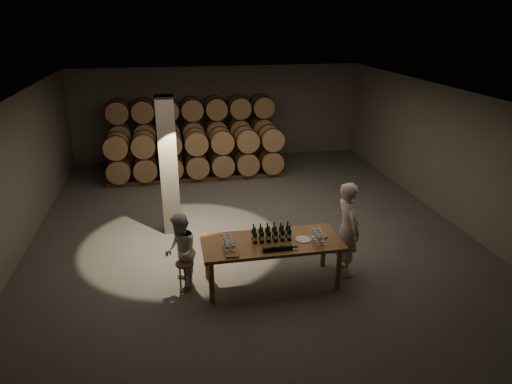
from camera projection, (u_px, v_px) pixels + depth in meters
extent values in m
plane|color=#575451|center=(249.00, 227.00, 11.07)|extent=(12.00, 12.00, 0.00)
plane|color=#605E59|center=(248.00, 95.00, 9.91)|extent=(12.00, 12.00, 0.00)
plane|color=slate|center=(219.00, 113.00, 15.98)|extent=(10.00, 0.00, 10.00)
plane|color=slate|center=(343.00, 330.00, 5.00)|extent=(10.00, 0.00, 10.00)
plane|color=slate|center=(15.00, 178.00, 9.61)|extent=(0.00, 12.00, 12.00)
plane|color=slate|center=(445.00, 153.00, 11.37)|extent=(0.00, 12.00, 12.00)
cube|color=gray|center=(169.00, 167.00, 10.36)|extent=(0.40, 0.40, 3.20)
cylinder|color=brown|center=(212.00, 282.00, 8.03)|extent=(0.10, 0.10, 0.84)
cylinder|color=brown|center=(339.00, 269.00, 8.45)|extent=(0.10, 0.10, 0.84)
cylinder|color=brown|center=(207.00, 258.00, 8.82)|extent=(0.10, 0.10, 0.84)
cylinder|color=brown|center=(324.00, 247.00, 9.23)|extent=(0.10, 0.10, 0.84)
cube|color=brown|center=(272.00, 243.00, 8.47)|extent=(2.60, 1.10, 0.06)
cube|color=brown|center=(195.00, 166.00, 15.36)|extent=(5.48, 0.10, 0.12)
cube|color=brown|center=(194.00, 161.00, 15.91)|extent=(5.48, 0.10, 0.12)
cylinder|color=#A47C4A|center=(123.00, 155.00, 15.08)|extent=(0.70, 0.95, 0.70)
cylinder|color=black|center=(122.00, 158.00, 14.84)|extent=(0.73, 0.04, 0.73)
cylinder|color=black|center=(124.00, 153.00, 15.31)|extent=(0.73, 0.04, 0.73)
cylinder|color=#A47C4A|center=(147.00, 154.00, 15.21)|extent=(0.70, 0.95, 0.70)
cylinder|color=black|center=(147.00, 156.00, 14.97)|extent=(0.73, 0.04, 0.73)
cylinder|color=black|center=(147.00, 152.00, 15.45)|extent=(0.73, 0.04, 0.73)
cylinder|color=#A47C4A|center=(171.00, 153.00, 15.35)|extent=(0.70, 0.95, 0.70)
cylinder|color=black|center=(171.00, 155.00, 15.11)|extent=(0.73, 0.04, 0.73)
cylinder|color=black|center=(171.00, 151.00, 15.59)|extent=(0.73, 0.04, 0.73)
cylinder|color=#A47C4A|center=(194.00, 152.00, 15.49)|extent=(0.70, 0.95, 0.70)
cylinder|color=black|center=(195.00, 154.00, 15.25)|extent=(0.73, 0.04, 0.73)
cylinder|color=black|center=(194.00, 150.00, 15.73)|extent=(0.73, 0.04, 0.73)
cylinder|color=#A47C4A|center=(217.00, 151.00, 15.63)|extent=(0.70, 0.95, 0.70)
cylinder|color=black|center=(218.00, 153.00, 15.39)|extent=(0.73, 0.04, 0.73)
cylinder|color=black|center=(216.00, 148.00, 15.86)|extent=(0.73, 0.04, 0.73)
cylinder|color=#A47C4A|center=(239.00, 149.00, 15.76)|extent=(0.70, 0.95, 0.70)
cylinder|color=black|center=(241.00, 151.00, 15.53)|extent=(0.73, 0.04, 0.73)
cylinder|color=black|center=(238.00, 147.00, 16.00)|extent=(0.73, 0.04, 0.73)
cylinder|color=#A47C4A|center=(261.00, 148.00, 15.90)|extent=(0.70, 0.95, 0.70)
cylinder|color=black|center=(263.00, 150.00, 15.66)|extent=(0.73, 0.04, 0.73)
cylinder|color=black|center=(260.00, 146.00, 16.14)|extent=(0.73, 0.04, 0.73)
cylinder|color=#A47C4A|center=(121.00, 134.00, 14.81)|extent=(0.70, 0.95, 0.70)
cylinder|color=black|center=(120.00, 136.00, 14.57)|extent=(0.73, 0.04, 0.73)
cylinder|color=black|center=(121.00, 132.00, 15.04)|extent=(0.73, 0.04, 0.73)
cylinder|color=#A47C4A|center=(145.00, 133.00, 14.94)|extent=(0.70, 0.95, 0.70)
cylinder|color=black|center=(145.00, 134.00, 14.71)|extent=(0.73, 0.04, 0.73)
cylinder|color=black|center=(145.00, 131.00, 15.18)|extent=(0.73, 0.04, 0.73)
cylinder|color=#A47C4A|center=(169.00, 131.00, 15.08)|extent=(0.70, 0.95, 0.70)
cylinder|color=black|center=(169.00, 133.00, 14.84)|extent=(0.73, 0.04, 0.73)
cylinder|color=black|center=(169.00, 130.00, 15.32)|extent=(0.73, 0.04, 0.73)
cylinder|color=#A47C4A|center=(193.00, 130.00, 15.22)|extent=(0.70, 0.95, 0.70)
cylinder|color=black|center=(193.00, 132.00, 14.98)|extent=(0.73, 0.04, 0.73)
cylinder|color=black|center=(193.00, 129.00, 15.46)|extent=(0.73, 0.04, 0.73)
cylinder|color=#A47C4A|center=(216.00, 129.00, 15.36)|extent=(0.70, 0.95, 0.70)
cylinder|color=black|center=(217.00, 131.00, 15.12)|extent=(0.73, 0.04, 0.73)
cylinder|color=black|center=(215.00, 128.00, 15.59)|extent=(0.73, 0.04, 0.73)
cylinder|color=#A47C4A|center=(239.00, 128.00, 15.49)|extent=(0.70, 0.95, 0.70)
cylinder|color=black|center=(240.00, 130.00, 15.26)|extent=(0.73, 0.04, 0.73)
cylinder|color=black|center=(238.00, 127.00, 15.73)|extent=(0.73, 0.04, 0.73)
cylinder|color=#A47C4A|center=(262.00, 127.00, 15.63)|extent=(0.70, 0.95, 0.70)
cylinder|color=black|center=(263.00, 129.00, 15.39)|extent=(0.73, 0.04, 0.73)
cylinder|color=black|center=(260.00, 126.00, 15.87)|extent=(0.73, 0.04, 0.73)
cylinder|color=#A47C4A|center=(118.00, 111.00, 14.54)|extent=(0.70, 0.95, 0.70)
cylinder|color=black|center=(117.00, 113.00, 14.30)|extent=(0.73, 0.04, 0.73)
cylinder|color=black|center=(119.00, 109.00, 14.77)|extent=(0.73, 0.04, 0.73)
cylinder|color=#A47C4A|center=(143.00, 110.00, 14.67)|extent=(0.70, 0.95, 0.70)
cylinder|color=black|center=(143.00, 112.00, 14.44)|extent=(0.73, 0.04, 0.73)
cylinder|color=black|center=(143.00, 109.00, 14.91)|extent=(0.73, 0.04, 0.73)
cylinder|color=#A47C4A|center=(168.00, 109.00, 14.81)|extent=(0.70, 0.95, 0.70)
cylinder|color=black|center=(168.00, 111.00, 14.57)|extent=(0.73, 0.04, 0.73)
cylinder|color=black|center=(168.00, 108.00, 15.05)|extent=(0.73, 0.04, 0.73)
cylinder|color=#A47C4A|center=(192.00, 108.00, 14.95)|extent=(0.70, 0.95, 0.70)
cylinder|color=black|center=(192.00, 110.00, 14.71)|extent=(0.73, 0.04, 0.73)
cylinder|color=black|center=(191.00, 107.00, 15.19)|extent=(0.73, 0.04, 0.73)
cylinder|color=#A47C4A|center=(216.00, 107.00, 15.09)|extent=(0.70, 0.95, 0.70)
cylinder|color=black|center=(216.00, 109.00, 14.85)|extent=(0.73, 0.04, 0.73)
cylinder|color=black|center=(215.00, 106.00, 15.32)|extent=(0.73, 0.04, 0.73)
cylinder|color=#A47C4A|center=(239.00, 107.00, 15.22)|extent=(0.70, 0.95, 0.70)
cylinder|color=black|center=(240.00, 108.00, 14.99)|extent=(0.73, 0.04, 0.73)
cylinder|color=black|center=(238.00, 105.00, 15.46)|extent=(0.73, 0.04, 0.73)
cylinder|color=#A47C4A|center=(262.00, 106.00, 15.36)|extent=(0.70, 0.95, 0.70)
cylinder|color=black|center=(263.00, 107.00, 15.12)|extent=(0.73, 0.04, 0.73)
cylinder|color=black|center=(260.00, 104.00, 15.60)|extent=(0.73, 0.04, 0.73)
cube|color=brown|center=(198.00, 180.00, 14.08)|extent=(5.48, 0.10, 0.12)
cube|color=brown|center=(197.00, 173.00, 14.63)|extent=(5.48, 0.10, 0.12)
cylinder|color=#A47C4A|center=(119.00, 169.00, 13.79)|extent=(0.70, 0.95, 0.70)
cylinder|color=black|center=(119.00, 171.00, 13.56)|extent=(0.73, 0.04, 0.73)
cylinder|color=black|center=(120.00, 166.00, 14.03)|extent=(0.73, 0.04, 0.73)
cylinder|color=#A47C4A|center=(146.00, 167.00, 13.93)|extent=(0.70, 0.95, 0.70)
cylinder|color=black|center=(146.00, 170.00, 13.69)|extent=(0.73, 0.04, 0.73)
cylinder|color=black|center=(146.00, 165.00, 14.17)|extent=(0.73, 0.04, 0.73)
cylinder|color=#A47C4A|center=(172.00, 166.00, 14.07)|extent=(0.70, 0.95, 0.70)
cylinder|color=black|center=(172.00, 168.00, 13.83)|extent=(0.73, 0.04, 0.73)
cylinder|color=black|center=(171.00, 163.00, 14.31)|extent=(0.73, 0.04, 0.73)
cylinder|color=#A47C4A|center=(197.00, 164.00, 14.21)|extent=(0.70, 0.95, 0.70)
cylinder|color=black|center=(198.00, 167.00, 13.97)|extent=(0.73, 0.04, 0.73)
cylinder|color=black|center=(196.00, 162.00, 14.45)|extent=(0.73, 0.04, 0.73)
cylinder|color=#A47C4A|center=(222.00, 163.00, 14.34)|extent=(0.70, 0.95, 0.70)
cylinder|color=black|center=(223.00, 165.00, 14.11)|extent=(0.73, 0.04, 0.73)
cylinder|color=black|center=(221.00, 160.00, 14.58)|extent=(0.73, 0.04, 0.73)
cylinder|color=#A47C4A|center=(246.00, 161.00, 14.48)|extent=(0.70, 0.95, 0.70)
cylinder|color=black|center=(248.00, 164.00, 14.24)|extent=(0.73, 0.04, 0.73)
cylinder|color=black|center=(245.00, 159.00, 14.72)|extent=(0.73, 0.04, 0.73)
cylinder|color=#A47C4A|center=(270.00, 160.00, 14.62)|extent=(0.70, 0.95, 0.70)
cylinder|color=black|center=(272.00, 162.00, 14.38)|extent=(0.73, 0.04, 0.73)
cylinder|color=black|center=(268.00, 158.00, 14.86)|extent=(0.73, 0.04, 0.73)
cylinder|color=#A47C4A|center=(117.00, 145.00, 13.53)|extent=(0.70, 0.95, 0.70)
cylinder|color=black|center=(116.00, 147.00, 13.29)|extent=(0.73, 0.04, 0.73)
cylinder|color=black|center=(117.00, 143.00, 13.76)|extent=(0.73, 0.04, 0.73)
cylinder|color=#A47C4A|center=(144.00, 144.00, 13.66)|extent=(0.70, 0.95, 0.70)
cylinder|color=black|center=(143.00, 146.00, 13.43)|extent=(0.73, 0.04, 0.73)
cylinder|color=black|center=(144.00, 141.00, 13.90)|extent=(0.73, 0.04, 0.73)
cylinder|color=#A47C4A|center=(170.00, 142.00, 13.80)|extent=(0.70, 0.95, 0.70)
cylinder|color=black|center=(170.00, 145.00, 13.56)|extent=(0.73, 0.04, 0.73)
cylinder|color=black|center=(170.00, 140.00, 14.04)|extent=(0.73, 0.04, 0.73)
cylinder|color=#A47C4A|center=(196.00, 141.00, 13.94)|extent=(0.70, 0.95, 0.70)
cylinder|color=black|center=(196.00, 143.00, 13.70)|extent=(0.73, 0.04, 0.73)
cylinder|color=black|center=(195.00, 139.00, 14.18)|extent=(0.73, 0.04, 0.73)
cylinder|color=#A47C4A|center=(221.00, 140.00, 14.08)|extent=(0.70, 0.95, 0.70)
cylinder|color=black|center=(222.00, 142.00, 13.84)|extent=(0.73, 0.04, 0.73)
cylinder|color=black|center=(220.00, 138.00, 14.31)|extent=(0.73, 0.04, 0.73)
cylinder|color=#A47C4A|center=(246.00, 139.00, 14.21)|extent=(0.70, 0.95, 0.70)
cylinder|color=black|center=(248.00, 141.00, 13.98)|extent=(0.73, 0.04, 0.73)
cylinder|color=black|center=(245.00, 137.00, 14.45)|extent=(0.73, 0.04, 0.73)
cylinder|color=#A47C4A|center=(270.00, 137.00, 14.35)|extent=(0.70, 0.95, 0.70)
cylinder|color=black|center=(272.00, 139.00, 14.11)|extent=(0.73, 0.04, 0.73)
cylinder|color=black|center=(269.00, 135.00, 14.59)|extent=(0.73, 0.04, 0.73)
cylinder|color=black|center=(255.00, 238.00, 8.34)|extent=(0.08, 0.08, 0.22)
cylinder|color=silver|center=(255.00, 239.00, 8.34)|extent=(0.08, 0.08, 0.07)
cylinder|color=black|center=(255.00, 230.00, 8.28)|extent=(0.03, 0.03, 0.09)
cylinder|color=gold|center=(255.00, 228.00, 8.26)|extent=(0.03, 0.03, 0.02)
cylinder|color=black|center=(254.00, 234.00, 8.47)|extent=(0.08, 0.08, 0.22)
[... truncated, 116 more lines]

